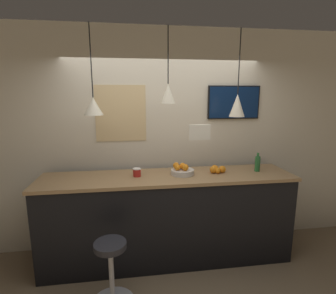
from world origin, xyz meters
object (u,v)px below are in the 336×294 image
at_px(juice_bottle, 257,163).
at_px(spread_jar, 137,172).
at_px(mounted_tv, 234,102).
at_px(fruit_bowl, 182,170).
at_px(bar_stool, 111,269).

xyz_separation_m(juice_bottle, spread_jar, (-1.52, 0.00, -0.05)).
distance_m(juice_bottle, mounted_tv, 0.87).
height_order(fruit_bowl, spread_jar, fruit_bowl).
relative_size(bar_stool, spread_jar, 6.91).
bearing_deg(bar_stool, fruit_bowl, 39.88).
bearing_deg(spread_jar, bar_stool, -112.36).
xyz_separation_m(bar_stool, spread_jar, (0.29, 0.69, 0.76)).
bearing_deg(mounted_tv, juice_bottle, -61.64).
relative_size(fruit_bowl, juice_bottle, 1.18).
xyz_separation_m(bar_stool, fruit_bowl, (0.83, 0.69, 0.76)).
distance_m(juice_bottle, spread_jar, 1.52).
distance_m(spread_jar, mounted_tv, 1.59).
height_order(bar_stool, juice_bottle, juice_bottle).
distance_m(bar_stool, mounted_tv, 2.48).
distance_m(fruit_bowl, mounted_tv, 1.18).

